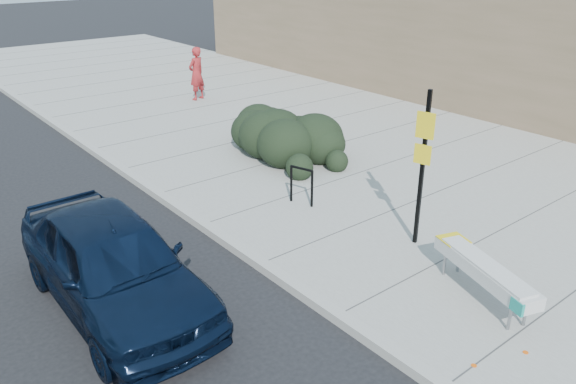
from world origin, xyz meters
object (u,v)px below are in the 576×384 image
Objects in this scene: bench at (485,271)px; pedestrian at (196,74)px; bike_rack at (302,182)px; sign_post at (423,161)px; sedan_navy at (113,263)px.

bench is 14.48m from pedestrian.
sign_post is at bearing -96.01° from bike_rack.
bike_rack is at bearing 86.45° from sign_post.
bench is at bearing -123.85° from sign_post.
sign_post is 12.52m from pedestrian.
sign_post is at bearing 61.70° from pedestrian.
pedestrian is at bearing 55.10° from bike_rack.
sedan_navy is (-4.58, 3.72, 0.13)m from bench.
bench is at bearing -108.59° from bike_rack.
bike_rack is 0.45× the size of pedestrian.
pedestrian is (2.45, 12.25, -0.71)m from sign_post.
pedestrian is at bearing 63.75° from sign_post.
sedan_navy reaches higher than bike_rack.
sign_post is 0.64× the size of sedan_navy.
bike_rack is 3.02m from sign_post.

